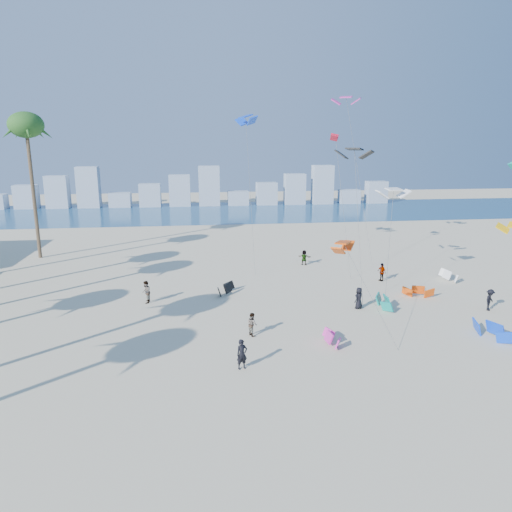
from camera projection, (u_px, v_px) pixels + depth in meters
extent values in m
plane|color=beige|center=(236.00, 432.00, 21.76)|extent=(220.00, 220.00, 0.00)
plane|color=navy|center=(204.00, 212.00, 91.19)|extent=(220.00, 220.00, 0.00)
imported|color=black|center=(242.00, 354.00, 27.69)|extent=(0.77, 0.61, 1.83)
imported|color=gray|center=(252.00, 324.00, 32.60)|extent=(0.86, 0.96, 1.63)
imported|color=black|center=(359.00, 298.00, 37.86)|extent=(1.02, 0.99, 1.76)
imported|color=gray|center=(382.00, 272.00, 45.52)|extent=(0.79, 1.12, 1.77)
imported|color=black|center=(490.00, 300.00, 37.42)|extent=(1.29, 1.22, 1.75)
imported|color=gray|center=(304.00, 257.00, 51.56)|extent=(1.58, 1.17, 1.66)
imported|color=gray|center=(146.00, 292.00, 39.18)|extent=(0.75, 0.95, 1.90)
cylinder|color=#595959|center=(370.00, 295.00, 31.15)|extent=(2.92, 3.49, 6.49)
cylinder|color=#595959|center=(358.00, 226.00, 39.26)|extent=(0.40, 5.10, 12.55)
cylinder|color=#595959|center=(389.00, 248.00, 38.78)|extent=(2.00, 4.32, 9.24)
cylinder|color=#595959|center=(250.00, 196.00, 47.49)|extent=(0.55, 3.69, 15.68)
cylinder|color=#595959|center=(343.00, 206.00, 46.77)|extent=(0.83, 4.61, 13.90)
cylinder|color=#595959|center=(359.00, 182.00, 50.79)|extent=(2.82, 3.25, 17.83)
cylinder|color=brown|center=(33.00, 193.00, 53.24)|extent=(0.40, 0.40, 15.00)
ellipsoid|color=#275B20|center=(26.00, 125.00, 51.48)|extent=(3.80, 3.80, 2.85)
cube|color=#9EADBF|center=(26.00, 197.00, 95.83)|extent=(4.40, 3.00, 4.80)
cube|color=#9EADBF|center=(58.00, 192.00, 96.39)|extent=(4.40, 3.00, 6.60)
cube|color=#9EADBF|center=(89.00, 187.00, 96.95)|extent=(4.40, 3.00, 8.40)
cube|color=#9EADBF|center=(120.00, 200.00, 98.35)|extent=(4.40, 3.00, 3.00)
cube|color=#9EADBF|center=(150.00, 195.00, 98.91)|extent=(4.40, 3.00, 4.80)
cube|color=#9EADBF|center=(180.00, 190.00, 99.47)|extent=(4.40, 3.00, 6.60)
cube|color=#9EADBF|center=(209.00, 186.00, 100.03)|extent=(4.40, 3.00, 8.40)
cube|color=#9EADBF|center=(238.00, 198.00, 101.43)|extent=(4.40, 3.00, 3.00)
cube|color=#9EADBF|center=(267.00, 194.00, 101.98)|extent=(4.40, 3.00, 4.80)
cube|color=#9EADBF|center=(295.00, 189.00, 102.54)|extent=(4.40, 3.00, 6.60)
cube|color=#9EADBF|center=(322.00, 185.00, 103.10)|extent=(4.40, 3.00, 8.40)
cube|color=#9EADBF|center=(349.00, 196.00, 104.50)|extent=(4.40, 3.00, 3.00)
cube|color=#9EADBF|center=(376.00, 192.00, 105.06)|extent=(4.40, 3.00, 4.80)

